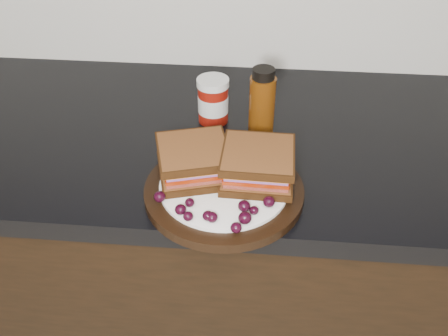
# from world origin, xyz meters

# --- Properties ---
(base_cabinets) EXTENTS (3.96, 0.58, 0.86)m
(base_cabinets) POSITION_xyz_m (0.00, 1.70, 0.43)
(base_cabinets) COLOR black
(base_cabinets) RESTS_ON ground_plane
(countertop) EXTENTS (3.98, 0.60, 0.04)m
(countertop) POSITION_xyz_m (0.00, 1.70, 0.88)
(countertop) COLOR black
(countertop) RESTS_ON base_cabinets
(plate) EXTENTS (0.28, 0.28, 0.02)m
(plate) POSITION_xyz_m (0.24, 1.50, 0.91)
(plate) COLOR black
(plate) RESTS_ON countertop
(sandwich_left) EXTENTS (0.15, 0.15, 0.06)m
(sandwich_left) POSITION_xyz_m (0.18, 1.52, 0.95)
(sandwich_left) COLOR brown
(sandwich_left) RESTS_ON plate
(sandwich_right) EXTENTS (0.13, 0.13, 0.06)m
(sandwich_right) POSITION_xyz_m (0.29, 1.52, 0.95)
(sandwich_right) COLOR brown
(sandwich_right) RESTS_ON plate
(grape_0) EXTENTS (0.02, 0.02, 0.02)m
(grape_0) POSITION_xyz_m (0.14, 1.45, 0.93)
(grape_0) COLOR black
(grape_0) RESTS_ON plate
(grape_1) EXTENTS (0.02, 0.02, 0.01)m
(grape_1) POSITION_xyz_m (0.19, 1.44, 0.93)
(grape_1) COLOR black
(grape_1) RESTS_ON plate
(grape_2) EXTENTS (0.02, 0.02, 0.02)m
(grape_2) POSITION_xyz_m (0.17, 1.42, 0.93)
(grape_2) COLOR black
(grape_2) RESTS_ON plate
(grape_3) EXTENTS (0.02, 0.02, 0.02)m
(grape_3) POSITION_xyz_m (0.19, 1.40, 0.93)
(grape_3) COLOR black
(grape_3) RESTS_ON plate
(grape_4) EXTENTS (0.02, 0.02, 0.02)m
(grape_4) POSITION_xyz_m (0.23, 1.40, 0.93)
(grape_4) COLOR black
(grape_4) RESTS_ON plate
(grape_5) EXTENTS (0.02, 0.02, 0.02)m
(grape_5) POSITION_xyz_m (0.22, 1.41, 0.93)
(grape_5) COLOR black
(grape_5) RESTS_ON plate
(grape_6) EXTENTS (0.02, 0.02, 0.02)m
(grape_6) POSITION_xyz_m (0.27, 1.38, 0.93)
(grape_6) COLOR black
(grape_6) RESTS_ON plate
(grape_7) EXTENTS (0.02, 0.02, 0.02)m
(grape_7) POSITION_xyz_m (0.28, 1.41, 0.93)
(grape_7) COLOR black
(grape_7) RESTS_ON plate
(grape_8) EXTENTS (0.02, 0.02, 0.01)m
(grape_8) POSITION_xyz_m (0.29, 1.43, 0.93)
(grape_8) COLOR black
(grape_8) RESTS_ON plate
(grape_9) EXTENTS (0.02, 0.02, 0.02)m
(grape_9) POSITION_xyz_m (0.28, 1.43, 0.93)
(grape_9) COLOR black
(grape_9) RESTS_ON plate
(grape_10) EXTENTS (0.02, 0.02, 0.02)m
(grape_10) POSITION_xyz_m (0.32, 1.45, 0.93)
(grape_10) COLOR black
(grape_10) RESTS_ON plate
(grape_11) EXTENTS (0.02, 0.02, 0.02)m
(grape_11) POSITION_xyz_m (0.31, 1.48, 0.93)
(grape_11) COLOR black
(grape_11) RESTS_ON plate
(grape_12) EXTENTS (0.02, 0.02, 0.02)m
(grape_12) POSITION_xyz_m (0.32, 1.49, 0.93)
(grape_12) COLOR black
(grape_12) RESTS_ON plate
(grape_13) EXTENTS (0.02, 0.02, 0.01)m
(grape_13) POSITION_xyz_m (0.32, 1.51, 0.93)
(grape_13) COLOR black
(grape_13) RESTS_ON plate
(grape_14) EXTENTS (0.02, 0.02, 0.02)m
(grape_14) POSITION_xyz_m (0.31, 1.53, 0.93)
(grape_14) COLOR black
(grape_14) RESTS_ON plate
(grape_15) EXTENTS (0.02, 0.02, 0.02)m
(grape_15) POSITION_xyz_m (0.27, 1.53, 0.93)
(grape_15) COLOR black
(grape_15) RESTS_ON plate
(grape_16) EXTENTS (0.02, 0.02, 0.02)m
(grape_16) POSITION_xyz_m (0.19, 1.54, 0.93)
(grape_16) COLOR black
(grape_16) RESTS_ON plate
(grape_17) EXTENTS (0.02, 0.02, 0.02)m
(grape_17) POSITION_xyz_m (0.18, 1.52, 0.93)
(grape_17) COLOR black
(grape_17) RESTS_ON plate
(grape_18) EXTENTS (0.02, 0.02, 0.02)m
(grape_18) POSITION_xyz_m (0.16, 1.51, 0.93)
(grape_18) COLOR black
(grape_18) RESTS_ON plate
(grape_19) EXTENTS (0.02, 0.02, 0.02)m
(grape_19) POSITION_xyz_m (0.15, 1.51, 0.93)
(grape_19) COLOR black
(grape_19) RESTS_ON plate
(grape_20) EXTENTS (0.02, 0.02, 0.02)m
(grape_20) POSITION_xyz_m (0.17, 1.48, 0.93)
(grape_20) COLOR black
(grape_20) RESTS_ON plate
(grape_21) EXTENTS (0.01, 0.01, 0.01)m
(grape_21) POSITION_xyz_m (0.19, 1.52, 0.93)
(grape_21) COLOR black
(grape_21) RESTS_ON plate
(grape_22) EXTENTS (0.02, 0.02, 0.02)m
(grape_22) POSITION_xyz_m (0.17, 1.52, 0.93)
(grape_22) COLOR black
(grape_22) RESTS_ON plate
(grape_23) EXTENTS (0.02, 0.02, 0.02)m
(grape_23) POSITION_xyz_m (0.14, 1.52, 0.93)
(grape_23) COLOR black
(grape_23) RESTS_ON plate
(condiment_jar) EXTENTS (0.09, 0.09, 0.10)m
(condiment_jar) POSITION_xyz_m (0.19, 1.74, 0.95)
(condiment_jar) COLOR maroon
(condiment_jar) RESTS_ON countertop
(oil_bottle) EXTENTS (0.06, 0.06, 0.15)m
(oil_bottle) POSITION_xyz_m (0.30, 1.70, 0.97)
(oil_bottle) COLOR #522708
(oil_bottle) RESTS_ON countertop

